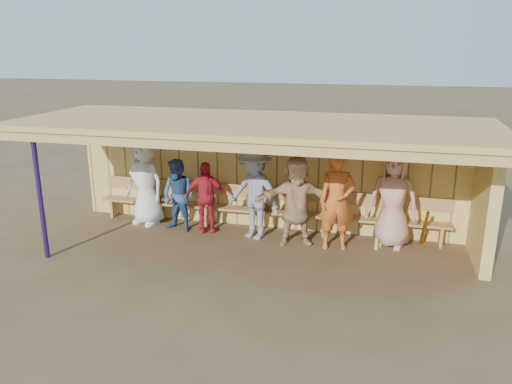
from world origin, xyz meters
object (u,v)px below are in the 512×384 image
at_px(player_h, 393,199).
at_px(player_c, 178,196).
at_px(player_g, 337,201).
at_px(bench, 265,206).
at_px(player_d, 205,197).
at_px(player_f, 296,200).
at_px(player_e, 254,193).
at_px(player_b, 145,181).

bearing_deg(player_h, player_c, -163.23).
height_order(player_g, bench, player_g).
height_order(player_d, player_f, player_f).
distance_m(player_c, player_f, 2.54).
height_order(player_c, bench, player_c).
height_order(player_f, player_g, player_g).
relative_size(player_c, player_d, 1.03).
bearing_deg(player_f, player_e, 158.96).
xyz_separation_m(player_f, player_g, (0.79, -0.03, 0.06)).
bearing_deg(player_g, bench, 144.22).
bearing_deg(player_e, bench, 102.76).
relative_size(player_e, bench, 0.25).
height_order(player_c, player_d, player_c).
relative_size(player_b, player_d, 1.27).
height_order(player_c, player_g, player_g).
xyz_separation_m(player_c, player_e, (1.65, 0.02, 0.18)).
relative_size(player_g, bench, 0.25).
relative_size(player_b, player_h, 0.99).
bearing_deg(player_e, player_f, 17.16).
bearing_deg(player_h, player_g, -147.71).
xyz_separation_m(player_c, player_d, (0.56, 0.13, -0.02)).
height_order(player_e, player_h, player_h).
distance_m(player_c, player_e, 1.66).
xyz_separation_m(player_f, bench, (-0.79, 0.64, -0.37)).
distance_m(player_g, bench, 1.77).
xyz_separation_m(player_b, player_h, (5.26, 0.00, 0.01)).
xyz_separation_m(player_f, player_h, (1.84, 0.33, 0.08)).
relative_size(player_f, bench, 0.24).
distance_m(player_b, player_f, 3.44).
height_order(player_f, player_h, player_h).
bearing_deg(bench, player_h, -6.62).
relative_size(player_b, player_c, 1.24).
distance_m(player_f, bench, 1.08).
xyz_separation_m(player_d, player_h, (3.82, 0.13, 0.21)).
bearing_deg(player_d, player_f, -29.82).
xyz_separation_m(player_b, bench, (2.63, 0.31, -0.44)).
bearing_deg(player_b, player_e, 10.70).
xyz_separation_m(player_d, player_g, (2.78, -0.23, 0.20)).
relative_size(player_e, player_g, 1.00).
height_order(player_d, player_g, player_g).
bearing_deg(player_h, player_d, -164.68).
height_order(player_g, player_h, player_h).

